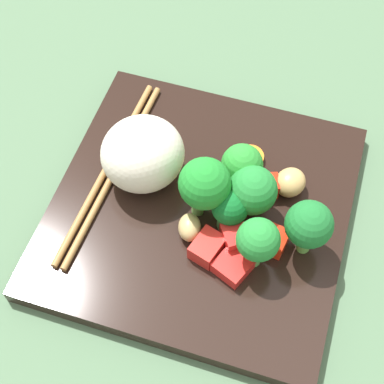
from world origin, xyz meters
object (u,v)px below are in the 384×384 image
Objects in this scene: carrot_slice_2 at (250,158)px; square_plate at (200,209)px; rice_mound at (143,154)px; broccoli_floret_5 at (253,191)px; chopstick_pair at (111,170)px.

square_plate is at bearing 155.63° from carrot_slice_2.
carrot_slice_2 is (5.26, -9.57, -3.23)cm from rice_mound.
rice_mound is at bearing 118.80° from carrot_slice_2.
broccoli_floret_5 reaches higher than carrot_slice_2.
broccoli_floret_5 is (-0.62, -11.20, 0.05)cm from rice_mound.
carrot_slice_2 is at bearing 15.52° from broccoli_floret_5.
broccoli_floret_5 is at bearing -78.64° from square_plate.
rice_mound is 11.39cm from carrot_slice_2.
carrot_slice_2 is (6.83, -3.09, 1.27)cm from square_plate.
square_plate is at bearing 101.36° from broccoli_floret_5.
carrot_slice_2 and chopstick_pair have the same top height.
broccoli_floret_5 is 15.03cm from chopstick_pair.
square_plate is 1.23× the size of chopstick_pair.
chopstick_pair is (-6.02, 13.03, -0.04)cm from carrot_slice_2.
square_plate is 6.63cm from broccoli_floret_5.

